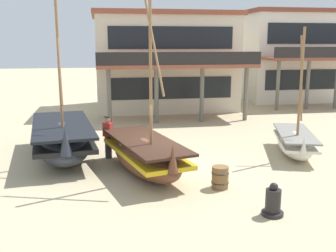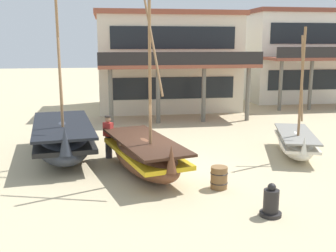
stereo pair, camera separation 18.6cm
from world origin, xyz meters
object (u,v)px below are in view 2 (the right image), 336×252
fisherman_by_hull (108,137)px  capstan_winch (271,203)px  fishing_boat_centre_large (63,138)px  fishing_boat_near_left (296,142)px  harbor_building_annex (292,56)px  harbor_building_main (166,61)px  fishing_boat_far_right (145,154)px  wooden_barrel (219,178)px

fisherman_by_hull → capstan_winch: fisherman_by_hull is taller
fishing_boat_centre_large → fishing_boat_near_left: bearing=-7.0°
fishing_boat_near_left → harbor_building_annex: size_ratio=0.57×
harbor_building_main → fishing_boat_far_right: bearing=-101.6°
fishing_boat_centre_large → wooden_barrel: 6.73m
fishing_boat_near_left → capstan_winch: 6.31m
harbor_building_annex → wooden_barrel: bearing=-121.1°
fishing_boat_far_right → wooden_barrel: 2.82m
wooden_barrel → harbor_building_annex: size_ratio=0.08×
fisherman_by_hull → capstan_winch: (4.13, -6.10, -0.48)m
fishing_boat_centre_large → harbor_building_annex: fishing_boat_centre_large is taller
wooden_barrel → capstan_winch: bearing=-70.1°
fishing_boat_far_right → harbor_building_annex: bearing=51.6°
fishing_boat_centre_large → harbor_building_annex: 21.91m
fisherman_by_hull → harbor_building_main: harbor_building_main is taller
fishing_boat_centre_large → wooden_barrel: fishing_boat_centre_large is taller
fishing_boat_centre_large → wooden_barrel: (5.12, -4.34, -0.41)m
fishing_boat_near_left → harbor_building_annex: 17.28m
fisherman_by_hull → wooden_barrel: bearing=-49.6°
fishing_boat_far_right → fisherman_by_hull: size_ratio=4.22×
fishing_boat_centre_large → fishing_boat_far_right: size_ratio=0.98×
fishing_boat_near_left → harbor_building_annex: bearing=65.2°
fishing_boat_far_right → fisherman_by_hull: fishing_boat_far_right is taller
fishing_boat_centre_large → fishing_boat_far_right: (2.99, -2.52, -0.08)m
fisherman_by_hull → harbor_building_main: (4.14, 12.14, 2.39)m
fishing_boat_centre_large → fisherman_by_hull: size_ratio=4.15×
fishing_boat_near_left → wooden_barrel: size_ratio=7.19×
fishing_boat_near_left → capstan_winch: (-3.33, -5.36, -0.17)m
fisherman_by_hull → fishing_boat_far_right: bearing=-60.2°
wooden_barrel → harbor_building_annex: (11.24, 18.67, 3.09)m
harbor_building_main → capstan_winch: bearing=-90.0°
capstan_winch → harbor_building_main: size_ratio=0.09×
fishing_boat_near_left → fishing_boat_far_right: 6.40m
wooden_barrel → harbor_building_main: (0.79, 16.08, 2.87)m
capstan_winch → harbor_building_main: (0.01, 18.24, 2.87)m
fishing_boat_centre_large → capstan_winch: 8.79m
capstan_winch → wooden_barrel: size_ratio=1.28×
capstan_winch → fishing_boat_centre_large: bearing=132.2°
harbor_building_main → harbor_building_annex: bearing=13.9°
fishing_boat_centre_large → harbor_building_main: (5.91, 11.74, 2.46)m
fishing_boat_far_right → wooden_barrel: size_ratio=10.15×
fishing_boat_near_left → fisherman_by_hull: (-7.46, 0.73, 0.31)m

